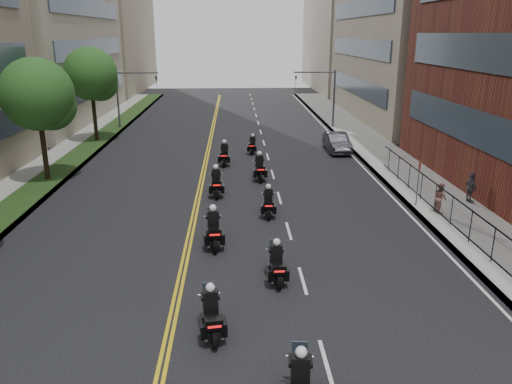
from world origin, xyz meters
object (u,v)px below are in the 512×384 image
at_px(motorcycle_6, 216,183).
at_px(parked_sedan, 337,142).
at_px(motorcycle_4, 214,230).
at_px(motorcycle_7, 260,168).
at_px(motorcycle_3, 277,265).
at_px(motorcycle_5, 268,203).
at_px(pedestrian_b, 440,198).
at_px(motorcycle_9, 253,146).
at_px(motorcycle_2, 212,315).
at_px(pedestrian_c, 471,188).
at_px(motorcycle_8, 224,155).

bearing_deg(motorcycle_6, parked_sedan, 46.14).
relative_size(motorcycle_4, motorcycle_7, 1.02).
distance_m(motorcycle_3, motorcycle_4, 4.21).
relative_size(motorcycle_5, pedestrian_b, 1.43).
height_order(motorcycle_5, pedestrian_b, pedestrian_b).
bearing_deg(parked_sedan, motorcycle_4, -117.81).
height_order(motorcycle_6, pedestrian_b, motorcycle_6).
bearing_deg(pedestrian_b, motorcycle_5, 80.41).
distance_m(motorcycle_9, parked_sedan, 6.73).
distance_m(motorcycle_2, motorcycle_3, 4.17).
distance_m(motorcycle_4, motorcycle_6, 7.21).
height_order(motorcycle_5, pedestrian_c, pedestrian_c).
bearing_deg(pedestrian_b, motorcycle_8, 38.69).
height_order(motorcycle_3, motorcycle_8, motorcycle_8).
relative_size(motorcycle_2, pedestrian_b, 1.47).
bearing_deg(motorcycle_2, motorcycle_4, 83.56).
xyz_separation_m(motorcycle_3, pedestrian_b, (8.99, 6.80, 0.28)).
xyz_separation_m(motorcycle_2, pedestrian_c, (13.61, 11.78, 0.31)).
height_order(motorcycle_7, motorcycle_8, motorcycle_7).
xyz_separation_m(motorcycle_2, pedestrian_b, (11.31, 10.27, 0.26)).
relative_size(pedestrian_b, pedestrian_c, 0.95).
distance_m(motorcycle_7, motorcycle_8, 4.48).
xyz_separation_m(motorcycle_8, parked_sedan, (8.85, 3.83, 0.03)).
bearing_deg(motorcycle_4, motorcycle_8, 83.74).
bearing_deg(pedestrian_b, motorcycle_9, 24.96).
bearing_deg(motorcycle_8, motorcycle_2, -87.93).
xyz_separation_m(motorcycle_3, motorcycle_7, (0.06, 13.76, 0.07)).
xyz_separation_m(pedestrian_b, pedestrian_c, (2.30, 1.50, 0.05)).
height_order(motorcycle_3, motorcycle_4, motorcycle_4).
bearing_deg(motorcycle_5, motorcycle_6, 131.44).
distance_m(motorcycle_4, parked_sedan, 20.21).
distance_m(motorcycle_5, motorcycle_9, 14.01).
distance_m(motorcycle_6, pedestrian_c, 14.10).
height_order(motorcycle_7, parked_sedan, motorcycle_7).
xyz_separation_m(motorcycle_3, motorcycle_4, (-2.50, 3.38, 0.08)).
xyz_separation_m(motorcycle_8, motorcycle_9, (2.13, 3.54, -0.11)).
bearing_deg(parked_sedan, motorcycle_8, -157.63).
height_order(motorcycle_3, motorcycle_6, motorcycle_6).
xyz_separation_m(motorcycle_4, motorcycle_8, (0.25, 14.21, -0.03)).
bearing_deg(motorcycle_2, motorcycle_9, 76.91).
bearing_deg(pedestrian_c, motorcycle_7, 57.46).
distance_m(motorcycle_9, pedestrian_c, 17.17).
xyz_separation_m(motorcycle_4, pedestrian_b, (11.50, 3.42, 0.19)).
relative_size(motorcycle_2, motorcycle_8, 0.94).
relative_size(motorcycle_6, motorcycle_8, 1.01).
bearing_deg(motorcycle_9, motorcycle_7, -80.77).
relative_size(motorcycle_2, pedestrian_c, 1.39).
bearing_deg(pedestrian_b, motorcycle_7, 44.61).
distance_m(motorcycle_2, motorcycle_4, 6.85).
height_order(motorcycle_3, pedestrian_c, pedestrian_c).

